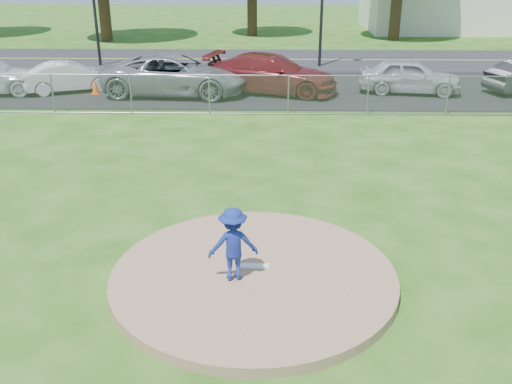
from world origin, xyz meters
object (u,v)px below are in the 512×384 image
at_px(traffic_signal_left, 98,1).
at_px(commercial_building, 470,1).
at_px(parked_car_white, 70,77).
at_px(parked_car_pearl, 410,76).
at_px(traffic_cone, 95,87).
at_px(parked_car_darkred, 272,74).
at_px(pitcher, 233,244).
at_px(parked_car_gray, 175,75).

bearing_deg(traffic_signal_left, commercial_building, 32.87).
bearing_deg(parked_car_white, parked_car_pearl, -113.35).
height_order(traffic_cone, parked_car_darkred, parked_car_darkred).
height_order(pitcher, parked_car_pearl, pitcher).
relative_size(pitcher, parked_car_darkred, 0.25).
height_order(commercial_building, pitcher, commercial_building).
bearing_deg(parked_car_gray, parked_car_darkred, -80.33).
distance_m(parked_car_gray, parked_car_darkred, 4.19).
relative_size(parked_car_darkred, parked_car_pearl, 1.32).
height_order(traffic_signal_left, parked_car_gray, traffic_signal_left).
bearing_deg(parked_car_gray, commercial_building, -37.28).
bearing_deg(traffic_signal_left, parked_car_white, -87.98).
distance_m(traffic_cone, parked_car_gray, 3.57).
distance_m(traffic_cone, parked_car_pearl, 13.75).
bearing_deg(traffic_cone, commercial_building, 44.37).
bearing_deg(traffic_cone, parked_car_darkred, 3.18).
height_order(pitcher, traffic_cone, pitcher).
distance_m(traffic_cone, parked_car_white, 1.34).
bearing_deg(parked_car_darkred, traffic_signal_left, 70.90).
bearing_deg(pitcher, commercial_building, -123.25).
height_order(pitcher, parked_car_gray, parked_car_gray).
relative_size(parked_car_white, parked_car_darkred, 0.69).
distance_m(pitcher, parked_car_darkred, 15.84).
xyz_separation_m(parked_car_gray, parked_car_darkred, (4.17, 0.44, -0.02)).
relative_size(traffic_cone, parked_car_pearl, 0.14).
bearing_deg(pitcher, parked_car_darkred, -102.76).
xyz_separation_m(commercial_building, traffic_signal_left, (-24.76, -16.00, 1.20)).
distance_m(traffic_signal_left, pitcher, 23.87).
xyz_separation_m(commercial_building, parked_car_pearl, (-9.59, -22.30, -1.41)).
height_order(traffic_signal_left, parked_car_pearl, traffic_signal_left).
relative_size(parked_car_white, parked_car_pearl, 0.90).
bearing_deg(parked_car_pearl, parked_car_darkred, 99.06).
xyz_separation_m(commercial_building, parked_car_gray, (-19.79, -22.82, -1.29)).
height_order(commercial_building, traffic_cone, commercial_building).
relative_size(pitcher, parked_car_pearl, 0.32).
distance_m(traffic_signal_left, traffic_cone, 7.60).
relative_size(traffic_signal_left, parked_car_white, 1.42).
relative_size(traffic_cone, parked_car_white, 0.16).
height_order(traffic_signal_left, traffic_cone, traffic_signal_left).
height_order(traffic_signal_left, parked_car_darkred, traffic_signal_left).
bearing_deg(parked_car_darkred, pitcher, -166.87).
height_order(commercial_building, parked_car_darkred, commercial_building).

